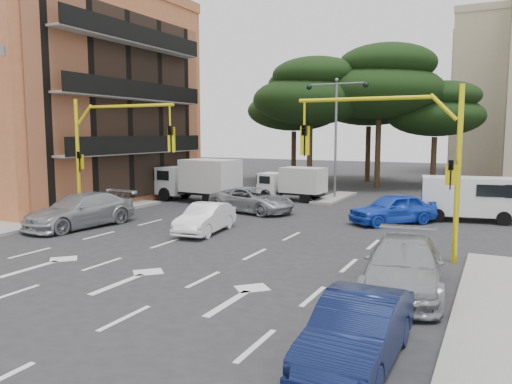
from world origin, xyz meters
TOP-DOWN VIEW (x-y plane):
  - ground at (0.00, 0.00)m, footprint 120.00×120.00m
  - median_strip at (0.00, 16.00)m, footprint 1.40×6.00m
  - apartment_orange at (-17.95, 8.00)m, footprint 15.19×16.15m
  - pine_left_near at (-3.94, 21.96)m, footprint 9.15×9.15m
  - pine_center at (1.06, 23.96)m, footprint 9.98×9.98m
  - pine_left_far at (-6.94, 25.96)m, footprint 8.32×8.32m
  - pine_right at (5.06, 25.96)m, footprint 7.49×7.49m
  - pine_back at (-0.94, 28.96)m, footprint 9.15×9.15m
  - signal_mast_right at (6.80, 1.99)m, footprint 5.79×0.37m
  - signal_mast_left at (-6.80, 1.99)m, footprint 5.79×0.37m
  - street_lamp_center at (0.00, 16.00)m, footprint 4.16×0.36m
  - car_white_hatch at (-1.71, 2.56)m, footprint 1.83×4.07m
  - car_blue_compact at (5.28, 8.44)m, footprint 4.23×4.35m
  - car_silver_wagon at (-7.65, 1.08)m, footprint 2.87×5.67m
  - car_silver_cross_a at (-2.41, 8.54)m, footprint 5.31×3.23m
  - car_navy_parked at (7.60, -6.88)m, footprint 1.46×4.08m
  - car_silver_parked at (7.60, -1.97)m, footprint 2.70×5.33m
  - van_white at (8.50, 11.00)m, footprint 4.72×2.70m
  - box_truck_a at (-7.47, 10.87)m, footprint 5.74×2.85m
  - box_truck_b at (-2.30, 14.14)m, footprint 4.55×2.21m

SIDE VIEW (x-z plane):
  - ground at x=0.00m, z-range 0.00..0.00m
  - median_strip at x=0.00m, z-range 0.00..0.15m
  - car_white_hatch at x=-1.71m, z-range 0.00..1.30m
  - car_navy_parked at x=7.60m, z-range 0.00..1.34m
  - car_silver_cross_a at x=-2.41m, z-range 0.00..1.38m
  - car_blue_compact at x=5.28m, z-range 0.00..1.48m
  - car_silver_parked at x=7.60m, z-range 0.00..1.48m
  - car_silver_wagon at x=-7.65m, z-range 0.00..1.58m
  - box_truck_b at x=-2.30m, z-range 0.00..2.17m
  - van_white at x=8.50m, z-range 0.00..2.23m
  - box_truck_a at x=-7.47m, z-range 0.00..2.73m
  - signal_mast_right at x=6.80m, z-range 0.88..6.88m
  - signal_mast_left at x=-6.80m, z-range 0.88..6.88m
  - street_lamp_center at x=0.00m, z-range 1.54..9.31m
  - pine_right at x=5.06m, z-range 2.03..10.40m
  - apartment_orange at x=-17.95m, z-range 0.00..13.70m
  - pine_left_far at x=-6.94m, z-range 2.26..11.56m
  - pine_left_near at x=-3.94m, z-range 2.49..12.72m
  - pine_back at x=-0.94m, z-range 2.49..12.72m
  - pine_center at x=1.06m, z-range 2.72..13.88m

